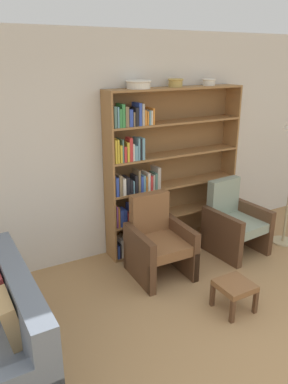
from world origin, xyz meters
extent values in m
cube|color=silver|center=(0.00, 2.76, 1.38)|extent=(12.00, 0.06, 2.75)
cube|color=olive|center=(-0.60, 2.57, 1.05)|extent=(0.02, 0.30, 2.10)
cube|color=olive|center=(1.25, 2.57, 1.05)|extent=(0.02, 0.30, 2.10)
cube|color=olive|center=(0.33, 2.57, 2.09)|extent=(1.83, 0.30, 0.03)
cube|color=olive|center=(0.33, 2.57, 0.01)|extent=(1.83, 0.30, 0.03)
cube|color=brown|center=(0.33, 2.71, 1.05)|extent=(1.83, 0.01, 2.10)
cube|color=#334CB2|center=(-0.55, 2.52, 0.11)|extent=(0.03, 0.17, 0.18)
cube|color=black|center=(-0.53, 2.53, 0.12)|extent=(0.02, 0.19, 0.20)
cube|color=white|center=(-0.49, 2.53, 0.15)|extent=(0.04, 0.18, 0.25)
cube|color=white|center=(-0.45, 2.53, 0.16)|extent=(0.03, 0.18, 0.27)
cube|color=gold|center=(-0.41, 2.52, 0.14)|extent=(0.04, 0.15, 0.24)
cube|color=#669EB2|center=(-0.36, 2.53, 0.14)|extent=(0.03, 0.18, 0.24)
cube|color=orange|center=(-0.32, 2.53, 0.12)|extent=(0.04, 0.18, 0.19)
cube|color=#994C99|center=(-0.28, 2.51, 0.11)|extent=(0.03, 0.14, 0.17)
cube|color=#388C47|center=(-0.25, 2.53, 0.13)|extent=(0.02, 0.17, 0.21)
cube|color=red|center=(-0.22, 2.50, 0.16)|extent=(0.02, 0.12, 0.27)
cube|color=#B2A899|center=(-0.19, 2.51, 0.13)|extent=(0.03, 0.13, 0.20)
cube|color=#B2A899|center=(-0.16, 2.53, 0.15)|extent=(0.02, 0.17, 0.25)
cube|color=orange|center=(-0.12, 2.51, 0.14)|extent=(0.04, 0.15, 0.23)
cube|color=gold|center=(-0.09, 2.53, 0.12)|extent=(0.02, 0.17, 0.19)
cube|color=white|center=(-0.06, 2.52, 0.13)|extent=(0.03, 0.17, 0.21)
cube|color=white|center=(-0.03, 2.53, 0.16)|extent=(0.02, 0.18, 0.28)
cube|color=olive|center=(0.33, 2.57, 0.45)|extent=(1.83, 0.30, 0.03)
cube|color=#994C99|center=(-0.56, 2.50, 0.60)|extent=(0.02, 0.13, 0.28)
cube|color=orange|center=(-0.54, 2.51, 0.59)|extent=(0.02, 0.15, 0.26)
cube|color=#334CB2|center=(-0.49, 2.52, 0.57)|extent=(0.04, 0.16, 0.22)
cube|color=#334CB2|center=(-0.45, 2.52, 0.57)|extent=(0.04, 0.15, 0.21)
cube|color=red|center=(-0.40, 2.53, 0.54)|extent=(0.04, 0.17, 0.17)
cube|color=#334CB2|center=(-0.36, 2.52, 0.59)|extent=(0.03, 0.16, 0.26)
cube|color=#669EB2|center=(-0.32, 2.53, 0.55)|extent=(0.03, 0.18, 0.18)
cube|color=#7F6B4C|center=(-0.29, 2.54, 0.56)|extent=(0.03, 0.20, 0.20)
cube|color=#4C756B|center=(-0.25, 2.53, 0.60)|extent=(0.03, 0.17, 0.27)
cube|color=olive|center=(0.33, 2.57, 0.86)|extent=(1.83, 0.30, 0.02)
cube|color=#334CB2|center=(-0.55, 2.53, 0.99)|extent=(0.04, 0.19, 0.23)
cube|color=#7F6B4C|center=(-0.50, 2.51, 1.00)|extent=(0.04, 0.14, 0.25)
cube|color=white|center=(-0.46, 2.52, 0.97)|extent=(0.04, 0.16, 0.21)
cube|color=black|center=(-0.40, 2.52, 0.98)|extent=(0.04, 0.16, 0.22)
cube|color=black|center=(-0.36, 2.53, 0.96)|extent=(0.03, 0.18, 0.18)
cube|color=#669EB2|center=(-0.33, 2.52, 0.95)|extent=(0.02, 0.16, 0.16)
cube|color=black|center=(-0.29, 2.51, 0.98)|extent=(0.04, 0.15, 0.22)
cube|color=#7F6B4C|center=(-0.25, 2.53, 1.01)|extent=(0.03, 0.18, 0.28)
cube|color=#334CB2|center=(-0.21, 2.52, 0.97)|extent=(0.03, 0.16, 0.20)
cube|color=#669EB2|center=(-0.18, 2.54, 0.97)|extent=(0.03, 0.20, 0.21)
cube|color=orange|center=(-0.15, 2.50, 0.96)|extent=(0.02, 0.12, 0.19)
cube|color=white|center=(-0.12, 2.53, 0.98)|extent=(0.03, 0.19, 0.23)
cube|color=red|center=(-0.08, 2.51, 0.96)|extent=(0.03, 0.14, 0.19)
cube|color=#B2A899|center=(-0.05, 2.51, 0.97)|extent=(0.02, 0.14, 0.20)
cube|color=#4C756B|center=(-0.01, 2.52, 0.97)|extent=(0.03, 0.17, 0.21)
cube|color=#B2A899|center=(0.03, 2.53, 1.01)|extent=(0.04, 0.19, 0.28)
cube|color=olive|center=(0.33, 2.57, 1.27)|extent=(1.83, 0.30, 0.02)
cube|color=gold|center=(-0.55, 2.52, 1.42)|extent=(0.02, 0.16, 0.27)
cube|color=gold|center=(-0.52, 2.54, 1.42)|extent=(0.02, 0.20, 0.28)
cube|color=gold|center=(-0.49, 2.54, 1.38)|extent=(0.03, 0.20, 0.21)
cube|color=#4C756B|center=(-0.46, 2.52, 1.41)|extent=(0.02, 0.17, 0.27)
cube|color=red|center=(-0.44, 2.51, 1.37)|extent=(0.03, 0.15, 0.18)
cube|color=gold|center=(-0.40, 2.52, 1.39)|extent=(0.03, 0.16, 0.23)
cube|color=red|center=(-0.36, 2.50, 1.42)|extent=(0.04, 0.12, 0.28)
cube|color=white|center=(-0.33, 2.53, 1.38)|extent=(0.02, 0.18, 0.21)
cube|color=#669EB2|center=(-0.29, 2.51, 1.37)|extent=(0.04, 0.15, 0.18)
cube|color=#669EB2|center=(-0.25, 2.52, 1.41)|extent=(0.02, 0.16, 0.27)
cube|color=black|center=(-0.23, 2.54, 1.41)|extent=(0.02, 0.20, 0.26)
cube|color=#669EB2|center=(-0.20, 2.51, 1.41)|extent=(0.03, 0.13, 0.26)
cube|color=olive|center=(0.33, 2.57, 1.68)|extent=(1.83, 0.30, 0.02)
cube|color=#4C756B|center=(-0.55, 2.53, 1.81)|extent=(0.03, 0.18, 0.24)
cube|color=#669EB2|center=(-0.52, 2.54, 1.80)|extent=(0.02, 0.19, 0.23)
cube|color=#388C47|center=(-0.49, 2.52, 1.79)|extent=(0.03, 0.17, 0.21)
cube|color=#388C47|center=(-0.45, 2.53, 1.82)|extent=(0.04, 0.18, 0.26)
cube|color=#7F6B4C|center=(-0.40, 2.51, 1.80)|extent=(0.04, 0.15, 0.23)
cube|color=#334CB2|center=(-0.36, 2.53, 1.79)|extent=(0.04, 0.17, 0.19)
cube|color=#7F6B4C|center=(-0.32, 2.51, 1.77)|extent=(0.02, 0.14, 0.16)
cube|color=black|center=(-0.28, 2.52, 1.79)|extent=(0.04, 0.17, 0.21)
cube|color=#334CB2|center=(-0.24, 2.54, 1.82)|extent=(0.03, 0.19, 0.26)
cube|color=#B2A899|center=(-0.20, 2.53, 1.81)|extent=(0.03, 0.19, 0.25)
cube|color=orange|center=(-0.17, 2.51, 1.78)|extent=(0.03, 0.14, 0.18)
cube|color=orange|center=(-0.14, 2.53, 1.77)|extent=(0.02, 0.18, 0.16)
cube|color=#669EB2|center=(-0.11, 2.51, 1.77)|extent=(0.02, 0.15, 0.16)
cube|color=white|center=(-0.08, 2.54, 1.77)|extent=(0.02, 0.20, 0.17)
cube|color=orange|center=(-0.06, 2.54, 1.78)|extent=(0.02, 0.20, 0.19)
cylinder|color=silver|center=(-0.19, 2.57, 2.14)|extent=(0.28, 0.28, 0.09)
torus|color=silver|center=(-0.19, 2.57, 2.18)|extent=(0.30, 0.30, 0.02)
cylinder|color=tan|center=(0.31, 2.57, 2.14)|extent=(0.17, 0.17, 0.09)
torus|color=tan|center=(0.31, 2.57, 2.19)|extent=(0.19, 0.19, 0.02)
cylinder|color=silver|center=(0.82, 2.57, 2.14)|extent=(0.15, 0.15, 0.08)
torus|color=silver|center=(0.82, 2.57, 2.17)|extent=(0.17, 0.17, 0.02)
cube|color=slate|center=(-1.94, 1.35, 0.65)|extent=(0.21, 1.57, 0.42)
cube|color=tan|center=(-2.07, 1.13, 0.62)|extent=(0.18, 0.36, 0.37)
cube|color=brown|center=(0.02, 1.62, 0.18)|extent=(0.07, 0.07, 0.36)
cube|color=brown|center=(-0.55, 1.63, 0.18)|extent=(0.07, 0.07, 0.36)
cube|color=brown|center=(0.04, 2.23, 0.18)|extent=(0.07, 0.07, 0.36)
cube|color=brown|center=(-0.53, 2.24, 0.18)|extent=(0.07, 0.07, 0.36)
cube|color=brown|center=(-0.26, 1.93, 0.39)|extent=(0.50, 0.65, 0.12)
cube|color=brown|center=(-0.25, 2.21, 0.68)|extent=(0.48, 0.13, 0.51)
cube|color=brown|center=(0.02, 1.92, 0.30)|extent=(0.10, 0.68, 0.60)
cube|color=brown|center=(-0.54, 1.94, 0.30)|extent=(0.10, 0.68, 0.60)
cube|color=brown|center=(1.22, 1.65, 0.18)|extent=(0.08, 0.08, 0.36)
cube|color=brown|center=(0.65, 1.60, 0.18)|extent=(0.08, 0.08, 0.36)
cube|color=brown|center=(1.17, 2.26, 0.18)|extent=(0.08, 0.08, 0.36)
cube|color=brown|center=(0.60, 2.21, 0.18)|extent=(0.08, 0.08, 0.36)
cube|color=gray|center=(0.91, 1.93, 0.39)|extent=(0.53, 0.68, 0.12)
cube|color=gray|center=(0.89, 2.21, 0.68)|extent=(0.49, 0.16, 0.51)
cube|color=brown|center=(1.19, 1.95, 0.30)|extent=(0.14, 0.68, 0.60)
cube|color=brown|center=(0.63, 1.91, 0.30)|extent=(0.14, 0.68, 0.60)
cylinder|color=tan|center=(1.68, 1.81, 0.01)|extent=(0.32, 0.32, 0.02)
cube|color=brown|center=(-0.09, 1.16, 0.12)|extent=(0.04, 0.04, 0.25)
cube|color=brown|center=(0.21, 1.16, 0.12)|extent=(0.04, 0.04, 0.25)
cube|color=brown|center=(-0.09, 0.86, 0.12)|extent=(0.04, 0.04, 0.25)
cube|color=brown|center=(0.21, 0.86, 0.12)|extent=(0.04, 0.04, 0.25)
cube|color=brown|center=(0.06, 1.01, 0.28)|extent=(0.34, 0.34, 0.06)
camera|label=1|loc=(-2.30, -1.36, 2.44)|focal=35.00mm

